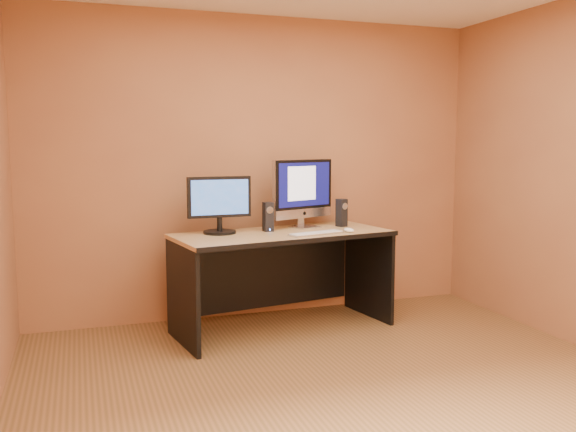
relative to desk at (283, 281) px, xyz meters
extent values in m
plane|color=brown|center=(-0.03, -1.46, -0.40)|extent=(4.00, 4.00, 0.00)
cube|color=silver|center=(0.21, -0.19, 0.41)|extent=(0.48, 0.24, 0.02)
ellipsoid|color=white|center=(0.50, -0.17, 0.42)|extent=(0.08, 0.12, 0.04)
cylinder|color=black|center=(0.28, 0.24, 0.40)|extent=(0.13, 0.21, 0.01)
cylinder|color=black|center=(0.23, 0.31, 0.40)|extent=(0.09, 0.18, 0.01)
camera|label=1|loc=(-1.54, -4.59, 1.12)|focal=38.00mm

